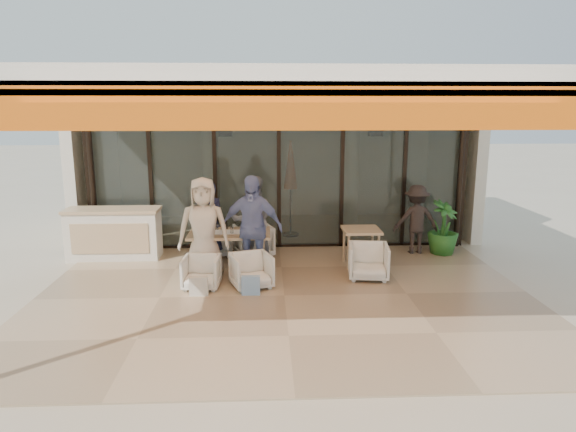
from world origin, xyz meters
name	(u,v)px	position (x,y,z in m)	size (l,w,h in m)	color
ground	(284,297)	(0.00, 0.00, 0.00)	(70.00, 70.00, 0.00)	#C6B293
terrace_floor	(284,297)	(0.00, 0.00, 0.01)	(8.00, 6.00, 0.01)	tan
terrace_structure	(285,90)	(0.00, -0.26, 3.25)	(8.00, 6.00, 3.40)	silver
glass_storefront	(279,175)	(0.00, 3.00, 1.60)	(8.08, 0.10, 3.20)	#9EADA3
interior_block	(277,139)	(0.01, 5.31, 2.23)	(9.05, 3.62, 3.52)	silver
host_counter	(114,233)	(-3.34, 2.30, 0.53)	(1.85, 0.65, 1.04)	silver
dining_table	(229,235)	(-0.97, 1.42, 0.69)	(1.50, 0.90, 0.93)	tan
chair_far_left	(212,240)	(-1.38, 2.37, 0.34)	(0.66, 0.62, 0.68)	white
chair_far_right	(254,239)	(-0.54, 2.37, 0.36)	(0.71, 0.66, 0.73)	white
chair_near_left	(201,271)	(-1.38, 0.47, 0.31)	(0.60, 0.56, 0.62)	white
chair_near_right	(251,269)	(-0.54, 0.47, 0.33)	(0.64, 0.60, 0.65)	white
diner_navy	(209,223)	(-1.38, 1.87, 0.82)	(0.60, 0.39, 1.65)	#1A1C39
diner_grey	(253,220)	(-0.54, 1.87, 0.86)	(0.84, 0.65, 1.73)	slate
diner_cream	(204,229)	(-1.38, 0.97, 0.92)	(0.89, 0.58, 1.83)	beige
diner_periwinkle	(251,228)	(-0.54, 0.97, 0.93)	(1.09, 0.46, 1.87)	#717BBC
tote_bag_cream	(199,287)	(-1.38, 0.07, 0.17)	(0.30, 0.10, 0.34)	silver
tote_bag_blue	(251,286)	(-0.54, 0.07, 0.17)	(0.30, 0.10, 0.34)	#99BFD8
side_table	(361,234)	(1.53, 1.58, 0.64)	(0.70, 0.70, 0.74)	tan
side_chair	(368,260)	(1.53, 0.83, 0.35)	(0.69, 0.64, 0.71)	white
standing_woman	(416,220)	(2.83, 2.40, 0.73)	(0.94, 0.54, 1.46)	black
potted_palm	(443,228)	(3.38, 2.31, 0.57)	(0.64, 0.64, 1.14)	#1E5919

